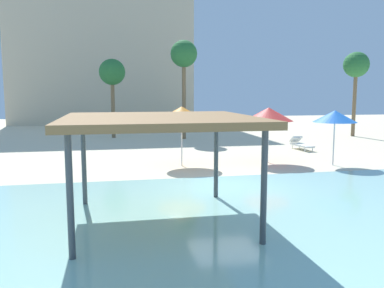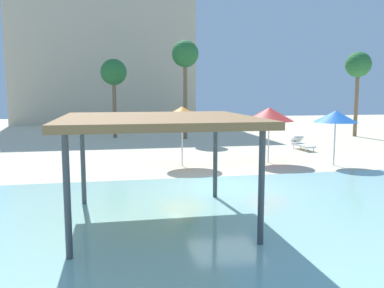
% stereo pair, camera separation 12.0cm
% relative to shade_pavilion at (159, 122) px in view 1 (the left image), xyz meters
% --- Properties ---
extents(ground_plane, '(80.00, 80.00, 0.00)m').
position_rel_shade_pavilion_xyz_m(ground_plane, '(2.78, 3.50, -2.60)').
color(ground_plane, beige).
extents(lagoon_water, '(44.00, 13.50, 0.04)m').
position_rel_shade_pavilion_xyz_m(lagoon_water, '(2.78, -1.75, -2.58)').
color(lagoon_water, '#99D1C6').
rests_on(lagoon_water, ground).
extents(shade_pavilion, '(4.74, 4.74, 2.76)m').
position_rel_shade_pavilion_xyz_m(shade_pavilion, '(0.00, 0.00, 0.00)').
color(shade_pavilion, '#42474C').
rests_on(shade_pavilion, ground).
extents(beach_umbrella_red_1, '(2.32, 2.32, 2.64)m').
position_rel_shade_pavilion_xyz_m(beach_umbrella_red_1, '(6.13, 7.84, -0.28)').
color(beach_umbrella_red_1, silver).
rests_on(beach_umbrella_red_1, ground).
extents(beach_umbrella_orange_2, '(2.33, 2.33, 2.72)m').
position_rel_shade_pavilion_xyz_m(beach_umbrella_orange_2, '(1.94, 7.83, -0.20)').
color(beach_umbrella_orange_2, silver).
rests_on(beach_umbrella_orange_2, ground).
extents(beach_umbrella_blue_3, '(1.96, 1.96, 2.53)m').
position_rel_shade_pavilion_xyz_m(beach_umbrella_blue_3, '(8.84, 6.58, -0.34)').
color(beach_umbrella_blue_3, silver).
rests_on(beach_umbrella_blue_3, ground).
extents(lounge_chair_2, '(0.71, 1.93, 0.74)m').
position_rel_shade_pavilion_xyz_m(lounge_chair_2, '(9.72, 11.58, -2.27)').
color(lounge_chair_2, white).
rests_on(lounge_chair_2, ground).
extents(palm_tree_0, '(1.90, 1.90, 6.37)m').
position_rel_shade_pavilion_xyz_m(palm_tree_0, '(16.97, 17.42, 2.66)').
color(palm_tree_0, brown).
rests_on(palm_tree_0, ground).
extents(palm_tree_1, '(1.90, 1.90, 7.01)m').
position_rel_shade_pavilion_xyz_m(palm_tree_1, '(3.93, 18.27, 3.26)').
color(palm_tree_1, brown).
rests_on(palm_tree_1, ground).
extents(palm_tree_2, '(1.90, 1.90, 5.77)m').
position_rel_shade_pavilion_xyz_m(palm_tree_2, '(-1.08, 20.00, 2.10)').
color(palm_tree_2, brown).
rests_on(palm_tree_2, ground).
extents(hotel_block_0, '(19.00, 9.42, 20.84)m').
position_rel_shade_pavilion_xyz_m(hotel_block_0, '(-1.99, 36.83, 7.82)').
color(hotel_block_0, beige).
rests_on(hotel_block_0, ground).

